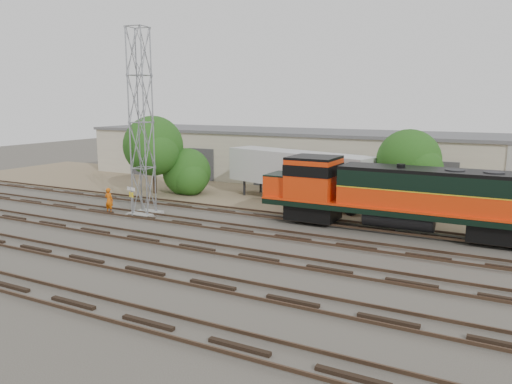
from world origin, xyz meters
The scene contains 12 objects.
ground centered at (0.00, 0.00, 0.00)m, with size 140.00×140.00×0.00m, color #47423A.
dirt_strip centered at (0.00, 15.00, 0.01)m, with size 80.00×16.00×0.02m, color #726047.
tracks centered at (0.00, -3.00, 0.08)m, with size 80.00×20.40×0.28m.
warehouse centered at (0.04, 22.98, 2.65)m, with size 58.40×10.40×5.30m.
locomotive centered at (9.05, 6.00, 2.49)m, with size 18.15×3.18×4.36m.
signal_tower centered at (-8.46, 2.42, 6.59)m, with size 1.99×1.99×13.48m.
sign_post centered at (-8.46, 1.03, 1.63)m, with size 0.93×0.30×2.33m.
worker centered at (-11.19, 1.58, 0.97)m, with size 0.70×0.46×1.93m, color #D4590B.
semi_trailer centered at (0.04, 12.00, 2.66)m, with size 13.98×6.48×4.23m.
tree_west centered at (-13.14, 9.42, 4.22)m, with size 5.67×5.40×7.07m.
tree_mid centered at (-10.71, 11.03, 1.83)m, with size 4.62×4.40×4.40m.
tree_east centered at (8.96, 11.53, 3.88)m, with size 4.94×4.71×6.36m.
Camera 1 is at (15.97, -25.70, 8.37)m, focal length 35.00 mm.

